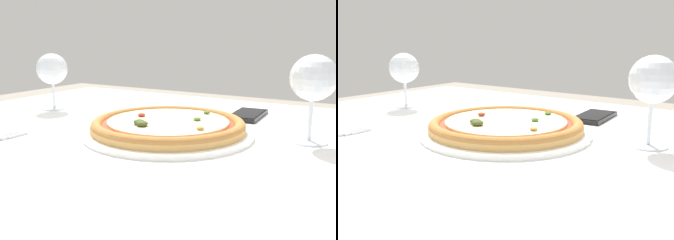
{
  "view_description": "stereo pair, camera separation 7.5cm",
  "coord_description": "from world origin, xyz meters",
  "views": [
    {
      "loc": [
        0.42,
        -0.65,
        0.93
      ],
      "look_at": [
        0.05,
        -0.01,
        0.76
      ],
      "focal_mm": 40.0,
      "sensor_mm": 36.0,
      "label": 1
    },
    {
      "loc": [
        0.49,
        -0.6,
        0.93
      ],
      "look_at": [
        0.05,
        -0.01,
        0.76
      ],
      "focal_mm": 40.0,
      "sensor_mm": 36.0,
      "label": 2
    }
  ],
  "objects": [
    {
      "name": "pizza_plate",
      "position": [
        0.05,
        -0.01,
        0.75
      ],
      "size": [
        0.34,
        0.34,
        0.04
      ],
      "color": "white",
      "rests_on": "dining_table"
    },
    {
      "name": "cell_phone",
      "position": [
        0.13,
        0.23,
        0.74
      ],
      "size": [
        0.08,
        0.15,
        0.01
      ],
      "color": "black",
      "rests_on": "dining_table"
    },
    {
      "name": "wine_glass_far_right",
      "position": [
        0.31,
        0.07,
        0.85
      ],
      "size": [
        0.08,
        0.08,
        0.16
      ],
      "color": "silver",
      "rests_on": "dining_table"
    },
    {
      "name": "dining_table",
      "position": [
        0.0,
        0.0,
        0.64
      ],
      "size": [
        1.18,
        0.9,
        0.73
      ],
      "color": "brown",
      "rests_on": "ground_plane"
    },
    {
      "name": "wine_glass_far_left",
      "position": [
        -0.36,
        0.06,
        0.84
      ],
      "size": [
        0.08,
        0.08,
        0.15
      ],
      "color": "silver",
      "rests_on": "dining_table"
    }
  ]
}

